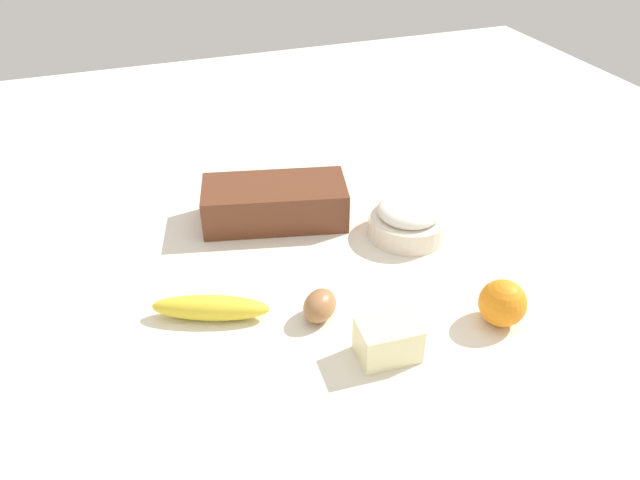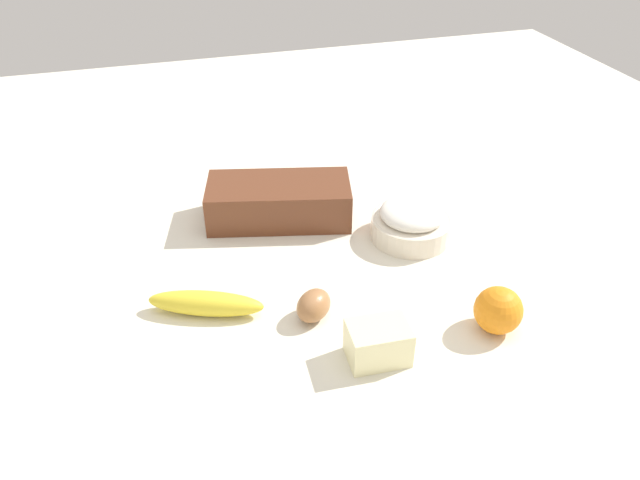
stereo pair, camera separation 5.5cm
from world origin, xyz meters
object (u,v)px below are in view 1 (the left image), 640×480
at_px(flour_bowl, 408,219).
at_px(orange_fruit, 503,303).
at_px(egg_near_butter, 320,306).
at_px(banana, 211,308).
at_px(loaf_pan, 275,202).
at_px(butter_block, 388,340).

distance_m(flour_bowl, orange_fruit, 0.28).
bearing_deg(egg_near_butter, banana, 160.12).
distance_m(loaf_pan, flour_bowl, 0.26).
xyz_separation_m(flour_bowl, egg_near_butter, (-0.24, -0.17, -0.01)).
height_order(banana, butter_block, butter_block).
bearing_deg(butter_block, orange_fruit, 2.20).
distance_m(orange_fruit, egg_near_butter, 0.29).
relative_size(banana, egg_near_butter, 2.83).
distance_m(loaf_pan, butter_block, 0.42).
xyz_separation_m(flour_bowl, banana, (-0.41, -0.11, -0.01)).
relative_size(banana, orange_fruit, 2.51).
bearing_deg(egg_near_butter, flour_bowl, 35.27).
distance_m(flour_bowl, butter_block, 0.33).
height_order(butter_block, egg_near_butter, butter_block).
bearing_deg(egg_near_butter, loaf_pan, 87.12).
xyz_separation_m(loaf_pan, banana, (-0.18, -0.25, -0.02)).
xyz_separation_m(butter_block, egg_near_butter, (-0.07, 0.11, -0.01)).
distance_m(flour_bowl, banana, 0.42).
height_order(loaf_pan, butter_block, loaf_pan).
bearing_deg(loaf_pan, flour_bowl, -17.50).
xyz_separation_m(orange_fruit, egg_near_butter, (-0.27, 0.11, -0.01)).
xyz_separation_m(loaf_pan, flour_bowl, (0.23, -0.14, -0.01)).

